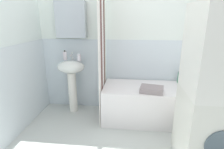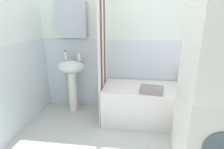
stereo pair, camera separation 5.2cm
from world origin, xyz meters
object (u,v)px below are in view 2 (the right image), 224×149
(sink, at_px, (72,75))
(shampoo_bottle, at_px, (195,79))
(conditioner_bottle, at_px, (180,78))
(soap_dispenser, at_px, (66,55))
(towel_folded, at_px, (152,90))
(bathtub, at_px, (153,104))
(lotion_bottle, at_px, (190,77))
(toothbrush_cup, at_px, (80,57))
(washer_dryer_stack, at_px, (214,94))

(sink, relative_size, shampoo_bottle, 6.06)
(conditioner_bottle, bearing_deg, soap_dispenser, -178.91)
(shampoo_bottle, relative_size, towel_folded, 0.46)
(conditioner_bottle, bearing_deg, sink, -176.59)
(bathtub, xyz_separation_m, lotion_bottle, (0.56, 0.25, 0.38))
(toothbrush_cup, xyz_separation_m, shampoo_bottle, (1.84, 0.11, -0.32))
(shampoo_bottle, xyz_separation_m, lotion_bottle, (-0.10, -0.02, 0.04))
(toothbrush_cup, bearing_deg, conditioner_bottle, 2.91)
(sink, relative_size, towel_folded, 2.80)
(toothbrush_cup, height_order, conditioner_bottle, toothbrush_cup)
(conditioner_bottle, bearing_deg, washer_dryer_stack, -86.69)
(conditioner_bottle, bearing_deg, toothbrush_cup, -177.09)
(soap_dispenser, distance_m, bathtub, 1.59)
(soap_dispenser, relative_size, washer_dryer_stack, 0.09)
(sink, height_order, soap_dispenser, soap_dispenser)
(toothbrush_cup, xyz_separation_m, conditioner_bottle, (1.59, 0.08, -0.30))
(bathtub, xyz_separation_m, conditioner_bottle, (0.41, 0.24, 0.36))
(towel_folded, relative_size, washer_dryer_stack, 0.19)
(bathtub, xyz_separation_m, towel_folded, (-0.06, -0.19, 0.31))
(lotion_bottle, xyz_separation_m, conditioner_bottle, (-0.15, -0.01, -0.01))
(toothbrush_cup, distance_m, washer_dryer_stack, 1.94)
(soap_dispenser, xyz_separation_m, shampoo_bottle, (2.09, 0.06, -0.34))
(soap_dispenser, relative_size, shampoo_bottle, 1.09)
(lotion_bottle, bearing_deg, conditioner_bottle, -176.61)
(conditioner_bottle, bearing_deg, lotion_bottle, 3.39)
(sink, relative_size, washer_dryer_stack, 0.53)
(bathtub, height_order, shampoo_bottle, shampoo_bottle)
(shampoo_bottle, bearing_deg, bathtub, -157.63)
(shampoo_bottle, height_order, towel_folded, shampoo_bottle)
(toothbrush_cup, bearing_deg, sink, -170.90)
(washer_dryer_stack, bearing_deg, toothbrush_cup, 148.14)
(shampoo_bottle, relative_size, conditioner_bottle, 0.76)
(shampoo_bottle, distance_m, washer_dryer_stack, 1.17)
(washer_dryer_stack, bearing_deg, bathtub, 118.68)
(bathtub, relative_size, washer_dryer_stack, 0.91)
(soap_dispenser, bearing_deg, lotion_bottle, 1.27)
(lotion_bottle, distance_m, conditioner_bottle, 0.16)
(sink, distance_m, soap_dispenser, 0.33)
(shampoo_bottle, bearing_deg, conditioner_bottle, -174.07)
(toothbrush_cup, height_order, towel_folded, toothbrush_cup)
(sink, relative_size, soap_dispenser, 5.57)
(soap_dispenser, bearing_deg, shampoo_bottle, 1.67)
(bathtub, height_order, lotion_bottle, lotion_bottle)
(soap_dispenser, height_order, shampoo_bottle, soap_dispenser)
(lotion_bottle, height_order, conditioner_bottle, lotion_bottle)
(sink, height_order, washer_dryer_stack, washer_dryer_stack)
(bathtub, distance_m, conditioner_bottle, 0.60)
(toothbrush_cup, relative_size, shampoo_bottle, 0.75)
(towel_folded, bearing_deg, sink, 165.09)
(toothbrush_cup, bearing_deg, shampoo_bottle, 3.33)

